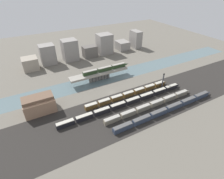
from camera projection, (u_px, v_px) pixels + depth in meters
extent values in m
plane|color=#666056|center=(112.00, 92.00, 138.67)|extent=(400.00, 400.00, 0.00)
cube|color=#282623|center=(128.00, 109.00, 121.07)|extent=(280.00, 42.00, 0.01)
cube|color=slate|center=(100.00, 80.00, 155.13)|extent=(320.00, 20.06, 0.01)
cube|color=gray|center=(99.00, 73.00, 151.43)|extent=(52.97, 8.37, 1.69)
cylinder|color=slate|center=(90.00, 79.00, 150.08)|extent=(2.67, 2.67, 5.88)
cylinder|color=slate|center=(93.00, 78.00, 151.23)|extent=(2.67, 2.67, 5.88)
cylinder|color=slate|center=(96.00, 78.00, 152.37)|extent=(2.67, 2.67, 5.88)
cylinder|color=slate|center=(99.00, 77.00, 153.51)|extent=(2.67, 2.67, 5.88)
cylinder|color=slate|center=(102.00, 76.00, 154.66)|extent=(2.67, 2.67, 5.88)
cylinder|color=slate|center=(105.00, 75.00, 155.80)|extent=(2.67, 2.67, 5.88)
cylinder|color=slate|center=(108.00, 75.00, 156.95)|extent=(2.67, 2.67, 5.88)
cube|color=#23381E|center=(90.00, 73.00, 146.81)|extent=(12.78, 2.64, 3.09)
cube|color=#9E998E|center=(90.00, 71.00, 145.85)|extent=(12.27, 2.43, 0.40)
cube|color=#23381E|center=(105.00, 69.00, 152.29)|extent=(12.78, 2.64, 3.09)
cube|color=#9E998E|center=(105.00, 67.00, 151.33)|extent=(12.27, 2.43, 0.40)
cube|color=#23381E|center=(118.00, 66.00, 157.76)|extent=(12.78, 2.64, 3.09)
cube|color=#9E998E|center=(118.00, 64.00, 156.80)|extent=(12.27, 2.43, 0.40)
cone|color=#23381E|center=(126.00, 64.00, 161.29)|extent=(4.47, 2.37, 2.37)
cube|color=#2D384C|center=(123.00, 128.00, 104.17)|extent=(12.76, 2.98, 3.32)
cube|color=#4C4C4C|center=(123.00, 126.00, 103.15)|extent=(12.25, 2.74, 0.40)
cube|color=#2D384C|center=(142.00, 120.00, 109.70)|extent=(12.76, 2.98, 3.32)
cube|color=#4C4C4C|center=(142.00, 118.00, 108.67)|extent=(12.25, 2.74, 0.40)
cube|color=#2D384C|center=(158.00, 113.00, 115.22)|extent=(12.76, 2.98, 3.32)
cube|color=#4C4C4C|center=(159.00, 111.00, 114.20)|extent=(12.25, 2.74, 0.40)
cube|color=#2D384C|center=(174.00, 107.00, 120.75)|extent=(12.76, 2.98, 3.32)
cube|color=#4C4C4C|center=(174.00, 105.00, 119.73)|extent=(12.25, 2.74, 0.40)
cube|color=#2D384C|center=(188.00, 101.00, 126.28)|extent=(12.76, 2.98, 3.32)
cube|color=#4C4C4C|center=(189.00, 99.00, 125.25)|extent=(12.25, 2.74, 0.40)
cube|color=#2D384C|center=(201.00, 96.00, 131.81)|extent=(12.76, 2.98, 3.32)
cube|color=#4C4C4C|center=(202.00, 94.00, 130.78)|extent=(12.25, 2.74, 0.40)
cone|color=#2D384C|center=(208.00, 93.00, 135.33)|extent=(4.47, 2.68, 2.68)
cube|color=gray|center=(112.00, 120.00, 109.93)|extent=(11.12, 2.85, 3.11)
cube|color=#9E998E|center=(112.00, 118.00, 108.96)|extent=(10.68, 2.62, 0.40)
cube|color=gray|center=(128.00, 114.00, 114.75)|extent=(11.12, 2.85, 3.11)
cube|color=#9E998E|center=(128.00, 112.00, 113.79)|extent=(10.68, 2.62, 0.40)
cube|color=gray|center=(143.00, 108.00, 119.58)|extent=(11.12, 2.85, 3.11)
cube|color=#9E998E|center=(143.00, 106.00, 118.61)|extent=(10.68, 2.62, 0.40)
cube|color=gray|center=(157.00, 103.00, 124.40)|extent=(11.12, 2.85, 3.11)
cube|color=#9E998E|center=(157.00, 101.00, 123.43)|extent=(10.68, 2.62, 0.40)
cube|color=gray|center=(169.00, 98.00, 129.22)|extent=(11.12, 2.85, 3.11)
cube|color=#9E998E|center=(170.00, 96.00, 128.26)|extent=(10.68, 2.62, 0.40)
cube|color=gray|center=(181.00, 94.00, 134.05)|extent=(11.12, 2.85, 3.11)
cube|color=#9E998E|center=(182.00, 92.00, 133.08)|extent=(10.68, 2.62, 0.40)
cone|color=gray|center=(188.00, 91.00, 137.13)|extent=(3.89, 2.57, 2.57)
cube|color=black|center=(65.00, 124.00, 106.86)|extent=(11.35, 2.84, 3.12)
cube|color=#B7B2A3|center=(65.00, 122.00, 105.89)|extent=(10.90, 2.61, 0.40)
cube|color=black|center=(84.00, 118.00, 111.83)|extent=(11.35, 2.84, 3.12)
cube|color=#B7B2A3|center=(84.00, 115.00, 110.86)|extent=(10.90, 2.61, 0.40)
cube|color=black|center=(102.00, 111.00, 116.80)|extent=(11.35, 2.84, 3.12)
cube|color=#B7B2A3|center=(102.00, 109.00, 115.83)|extent=(10.90, 2.61, 0.40)
cube|color=black|center=(118.00, 106.00, 121.77)|extent=(11.35, 2.84, 3.12)
cube|color=#B7B2A3|center=(118.00, 104.00, 120.80)|extent=(10.90, 2.61, 0.40)
cube|color=black|center=(133.00, 101.00, 126.74)|extent=(11.35, 2.84, 3.12)
cube|color=#B7B2A3|center=(133.00, 99.00, 125.77)|extent=(10.90, 2.61, 0.40)
cube|color=black|center=(146.00, 96.00, 131.71)|extent=(11.35, 2.84, 3.12)
cube|color=#B7B2A3|center=(147.00, 94.00, 130.74)|extent=(10.90, 2.61, 0.40)
cube|color=black|center=(159.00, 92.00, 136.68)|extent=(11.35, 2.84, 3.12)
cube|color=#B7B2A3|center=(160.00, 90.00, 135.72)|extent=(10.90, 2.61, 0.40)
cube|color=black|center=(171.00, 87.00, 141.66)|extent=(11.35, 2.84, 3.12)
cube|color=#B7B2A3|center=(171.00, 86.00, 140.69)|extent=(10.90, 2.61, 0.40)
cone|color=black|center=(178.00, 85.00, 144.80)|extent=(3.97, 2.55, 2.55)
cube|color=brown|center=(91.00, 106.00, 121.18)|extent=(9.05, 2.97, 3.18)
cube|color=#B7B2A3|center=(91.00, 104.00, 120.19)|extent=(8.69, 2.73, 0.40)
cube|color=brown|center=(104.00, 102.00, 125.26)|extent=(9.05, 2.97, 3.18)
cube|color=#B7B2A3|center=(104.00, 100.00, 124.28)|extent=(8.69, 2.73, 0.40)
cube|color=brown|center=(117.00, 98.00, 129.35)|extent=(9.05, 2.97, 3.18)
cube|color=#B7B2A3|center=(117.00, 96.00, 128.37)|extent=(8.69, 2.73, 0.40)
cube|color=brown|center=(128.00, 94.00, 133.44)|extent=(9.05, 2.97, 3.18)
cube|color=#B7B2A3|center=(128.00, 92.00, 132.45)|extent=(8.69, 2.73, 0.40)
cube|color=brown|center=(139.00, 91.00, 137.53)|extent=(9.05, 2.97, 3.18)
cube|color=#B7B2A3|center=(139.00, 89.00, 136.54)|extent=(8.69, 2.73, 0.40)
cube|color=brown|center=(149.00, 87.00, 141.61)|extent=(9.05, 2.97, 3.18)
cube|color=#B7B2A3|center=(150.00, 86.00, 140.63)|extent=(8.69, 2.73, 0.40)
cube|color=brown|center=(159.00, 84.00, 145.70)|extent=(9.05, 2.97, 3.18)
cube|color=#B7B2A3|center=(159.00, 82.00, 144.72)|extent=(8.69, 2.73, 0.40)
cone|color=brown|center=(165.00, 83.00, 148.23)|extent=(3.17, 2.67, 2.67)
cube|color=#937056|center=(39.00, 105.00, 117.28)|extent=(19.96, 13.32, 9.59)
cube|color=brown|center=(37.00, 98.00, 114.06)|extent=(19.56, 9.32, 2.11)
cylinder|color=#4C4C51|center=(163.00, 81.00, 141.98)|extent=(1.07, 1.07, 11.46)
cube|color=black|center=(164.00, 74.00, 138.49)|extent=(1.00, 0.70, 1.20)
cube|color=gray|center=(30.00, 64.00, 168.92)|extent=(14.16, 13.67, 12.00)
cube|color=gray|center=(48.00, 55.00, 177.77)|extent=(14.72, 12.41, 20.09)
cube|color=gray|center=(70.00, 50.00, 185.35)|extent=(15.39, 13.75, 22.18)
cube|color=#605B56|center=(90.00, 51.00, 195.60)|extent=(15.36, 10.49, 12.21)
cube|color=gray|center=(105.00, 44.00, 201.73)|extent=(16.21, 14.39, 22.41)
cube|color=gray|center=(122.00, 45.00, 215.46)|extent=(13.38, 15.97, 10.24)
cube|color=gray|center=(136.00, 39.00, 219.17)|extent=(9.07, 15.76, 20.61)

